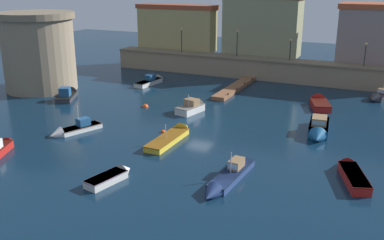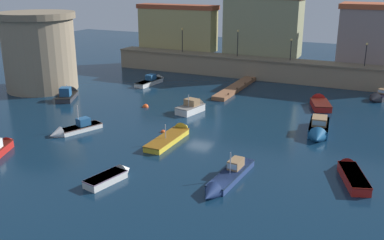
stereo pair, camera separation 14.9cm
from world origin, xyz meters
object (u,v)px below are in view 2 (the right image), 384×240
(quay_lamp_0, at_px, (182,36))
(moored_boat_5, at_px, (226,179))
(quay_lamp_3, at_px, (366,50))
(moored_boat_2, at_px, (351,173))
(quay_lamp_1, at_px, (238,39))
(moored_boat_10, at_px, (380,97))
(moored_boat_9, at_px, (319,103))
(fortress_tower, at_px, (39,51))
(moored_boat_6, at_px, (112,176))
(moored_boat_12, at_px, (73,129))
(mooring_buoy_0, at_px, (146,107))
(moored_boat_7, at_px, (194,107))
(moored_boat_1, at_px, (153,81))
(moored_boat_0, at_px, (174,135))
(moored_boat_3, at_px, (0,147))
(moored_boat_11, at_px, (319,129))
(mooring_buoy_1, at_px, (163,132))
(quay_lamp_2, at_px, (291,46))
(moored_boat_4, at_px, (69,94))

(quay_lamp_0, relative_size, moored_boat_5, 0.50)
(quay_lamp_3, xyz_separation_m, moored_boat_2, (1.91, -30.00, -4.73))
(moored_boat_5, bearing_deg, quay_lamp_1, -158.24)
(moored_boat_10, bearing_deg, moored_boat_9, -25.23)
(fortress_tower, height_order, moored_boat_6, fortress_tower)
(moored_boat_6, xyz_separation_m, moored_boat_12, (-9.50, 7.04, 0.02))
(moored_boat_9, relative_size, mooring_buoy_0, 7.48)
(moored_boat_2, height_order, moored_boat_6, moored_boat_2)
(moored_boat_5, xyz_separation_m, moored_boat_7, (-9.81, 15.43, 0.17))
(moored_boat_1, xyz_separation_m, moored_boat_7, (10.95, -9.92, 0.12))
(mooring_buoy_0, bearing_deg, moored_boat_5, -43.24)
(moored_boat_0, distance_m, moored_boat_5, 10.36)
(quay_lamp_3, xyz_separation_m, moored_boat_3, (-25.84, -37.61, -4.63))
(mooring_buoy_0, bearing_deg, quay_lamp_0, 104.61)
(moored_boat_0, distance_m, moored_boat_1, 22.63)
(moored_boat_7, distance_m, moored_boat_9, 14.84)
(moored_boat_0, xyz_separation_m, moored_boat_10, (16.61, 22.77, 0.12))
(quay_lamp_1, bearing_deg, moored_boat_1, -133.48)
(quay_lamp_1, bearing_deg, moored_boat_9, -38.29)
(moored_boat_6, bearing_deg, fortress_tower, 63.81)
(quay_lamp_0, distance_m, moored_boat_11, 33.27)
(moored_boat_9, distance_m, moored_boat_11, 10.22)
(quay_lamp_0, distance_m, moored_boat_5, 40.98)
(moored_boat_7, relative_size, mooring_buoy_1, 9.56)
(quay_lamp_1, relative_size, quay_lamp_2, 1.28)
(quay_lamp_1, height_order, moored_boat_11, quay_lamp_1)
(moored_boat_3, bearing_deg, moored_boat_4, -0.42)
(moored_boat_6, bearing_deg, moored_boat_0, 11.79)
(moored_boat_3, relative_size, moored_boat_7, 1.11)
(moored_boat_5, height_order, mooring_buoy_1, moored_boat_5)
(mooring_buoy_0, bearing_deg, moored_boat_0, -45.50)
(quay_lamp_2, relative_size, moored_boat_10, 0.61)
(moored_boat_3, distance_m, mooring_buoy_0, 17.84)
(quay_lamp_1, height_order, mooring_buoy_0, quay_lamp_1)
(quay_lamp_0, bearing_deg, moored_boat_11, -40.39)
(quay_lamp_2, xyz_separation_m, moored_boat_9, (6.29, -11.24, -4.71))
(moored_boat_0, bearing_deg, quay_lamp_3, -26.92)
(moored_boat_0, height_order, moored_boat_1, moored_boat_0)
(quay_lamp_1, relative_size, quay_lamp_3, 1.26)
(quay_lamp_0, bearing_deg, moored_boat_1, -89.39)
(moored_boat_2, xyz_separation_m, mooring_buoy_1, (-17.66, 2.96, -0.38))
(quay_lamp_3, relative_size, moored_boat_6, 0.71)
(moored_boat_4, relative_size, moored_boat_9, 1.05)
(quay_lamp_0, bearing_deg, moored_boat_12, -83.54)
(moored_boat_5, relative_size, moored_boat_9, 1.39)
(moored_boat_6, xyz_separation_m, moored_boat_9, (10.40, 26.71, 0.05))
(quay_lamp_2, height_order, moored_boat_12, quay_lamp_2)
(moored_boat_1, xyz_separation_m, moored_boat_3, (1.12, -28.06, 0.07))
(moored_boat_3, relative_size, moored_boat_10, 1.02)
(fortress_tower, distance_m, quay_lamp_3, 42.93)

